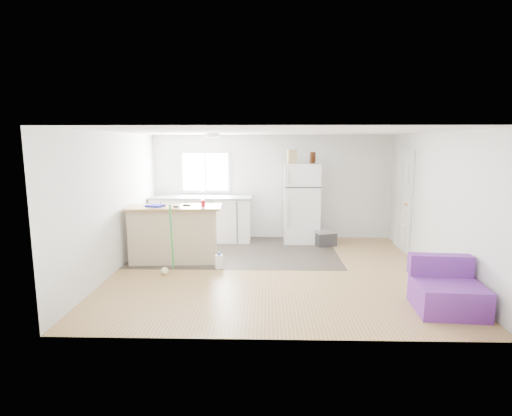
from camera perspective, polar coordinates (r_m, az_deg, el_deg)
The scene contains 19 objects.
room at distance 6.83m, azimuth 2.62°, elevation 0.71°, with size 5.51×5.01×2.41m.
vinyl_zone at distance 8.32m, azimuth -2.64°, elevation -6.15°, with size 4.05×2.50×0.00m, color #38312A.
window at distance 9.37m, azimuth -7.23°, elevation 5.14°, with size 1.18×0.06×0.98m.
interior_door at distance 8.86m, azimuth 20.30°, elevation 0.93°, with size 0.11×0.92×2.10m.
ceiling_fixture at distance 8.02m, azimuth -6.23°, elevation 10.26°, with size 0.30×0.30×0.07m, color white.
kitchen_cabinets at distance 9.18m, azimuth -7.77°, elevation -1.44°, with size 2.29×0.73×1.32m.
peninsula at distance 7.63m, azimuth -11.68°, elevation -3.63°, with size 1.76×0.77×1.06m.
refrigerator at distance 9.00m, azimuth 6.50°, elevation 0.73°, with size 0.79×0.75×1.77m.
cooler at distance 8.84m, azimuth 9.88°, elevation -4.19°, with size 0.52×0.43×0.34m.
purple_seat at distance 6.02m, azimuth 25.57°, elevation -10.72°, with size 0.90×0.85×0.69m.
cleaner_jug at distance 7.19m, azimuth -5.27°, elevation -7.63°, with size 0.15×0.13×0.30m.
mop at distance 7.02m, azimuth -12.64°, elevation -7.36°, with size 0.22×0.34×1.22m.
red_cup at distance 7.42m, azimuth -7.58°, elevation 0.69°, with size 0.08×0.08×0.12m, color red.
blue_tray at distance 7.57m, azimuth -14.23°, elevation 0.33°, with size 0.30×0.22×0.04m, color #1418BB.
tool_a at distance 7.55m, azimuth -9.88°, elevation 0.44°, with size 0.14×0.05×0.03m, color black.
tool_b at distance 7.39m, azimuth -11.32°, elevation 0.19°, with size 0.10×0.04×0.03m, color black.
cardboard_box at distance 8.85m, azimuth 5.15°, elevation 7.34°, with size 0.20×0.10×0.30m, color tan.
bottle_left at distance 8.84m, azimuth 7.93°, elevation 7.12°, with size 0.07×0.07×0.25m, color #3C1C0B.
bottle_right at distance 8.93m, azimuth 8.31°, elevation 7.14°, with size 0.07×0.07×0.25m, color #3C1C0B.
Camera 1 is at (-0.14, -6.75, 2.22)m, focal length 28.00 mm.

